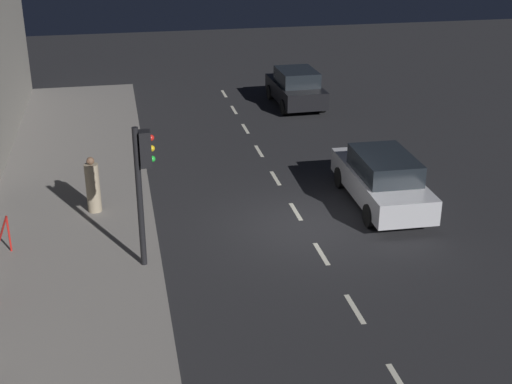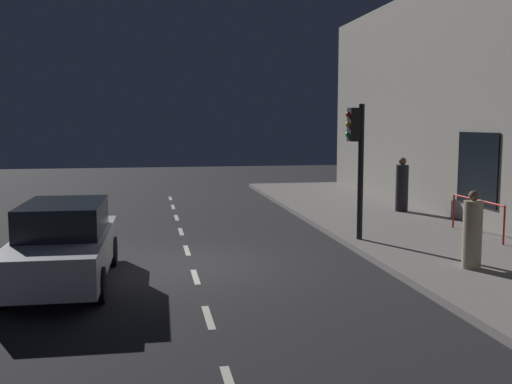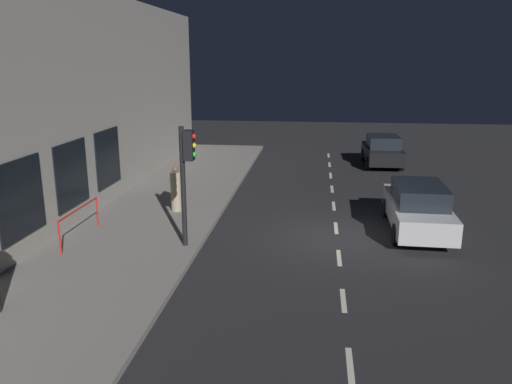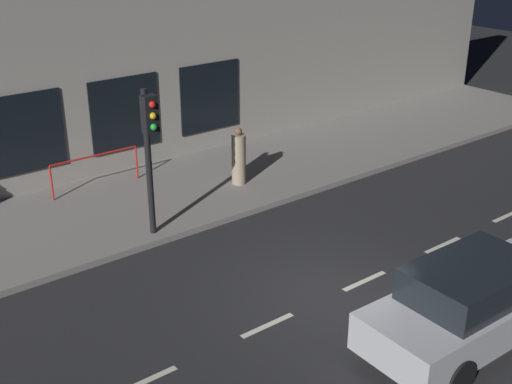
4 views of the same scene
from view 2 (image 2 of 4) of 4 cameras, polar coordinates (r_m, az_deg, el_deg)
name	(u,v)px [view 2 (image 2 of 4)]	position (r m, az deg, el deg)	size (l,w,h in m)	color
ground_plane	(192,266)	(13.37, -6.12, -6.96)	(60.00, 60.00, 0.00)	#232326
sidewalk	(454,251)	(15.13, 18.31, -5.38)	(4.50, 32.00, 0.15)	gray
lane_centre_line	(195,277)	(12.41, -5.78, -8.01)	(0.12, 27.20, 0.01)	beige
traffic_light	(357,147)	(15.41, 9.54, 4.20)	(0.49, 0.32, 3.45)	black
parked_car_0	(64,244)	(12.28, -17.80, -4.68)	(1.88, 4.58, 1.58)	#B7B7BC
pedestrian_0	(472,233)	(13.07, 19.85, -3.68)	(0.55, 0.55, 1.61)	gray
pedestrian_1	(402,187)	(20.82, 13.69, 0.50)	(0.57, 0.57, 1.82)	#232328
red_railing	(477,208)	(16.88, 20.27, -1.42)	(0.05, 2.51, 0.97)	red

